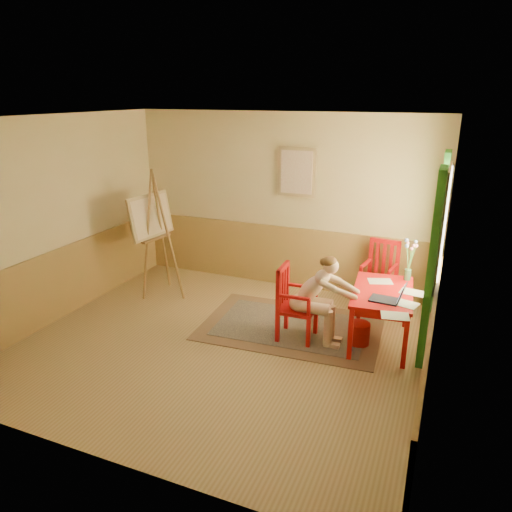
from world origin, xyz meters
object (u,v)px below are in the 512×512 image
at_px(laptop, 390,298).
at_px(chair_back, 380,276).
at_px(chair_left, 294,303).
at_px(easel, 153,221).
at_px(figure, 317,295).
at_px(table, 382,297).

bearing_deg(laptop, chair_back, 102.94).
height_order(chair_back, laptop, chair_back).
distance_m(chair_left, chair_back, 1.62).
bearing_deg(easel, figure, -12.50).
bearing_deg(figure, easel, 167.50).
distance_m(table, chair_back, 1.06).
relative_size(chair_left, easel, 0.50).
relative_size(chair_back, figure, 0.87).
relative_size(table, figure, 1.06).
distance_m(chair_back, figure, 1.48).
height_order(table, figure, figure).
bearing_deg(easel, laptop, -9.44).
height_order(table, chair_back, chair_back).
xyz_separation_m(chair_left, laptop, (1.18, 0.01, 0.27)).
height_order(figure, laptop, figure).
bearing_deg(figure, chair_back, 67.13).
bearing_deg(easel, chair_back, 12.29).
distance_m(chair_left, easel, 2.67).
distance_m(table, figure, 0.82).
xyz_separation_m(figure, easel, (-2.81, 0.62, 0.53)).
distance_m(chair_left, laptop, 1.21).
height_order(laptop, easel, easel).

